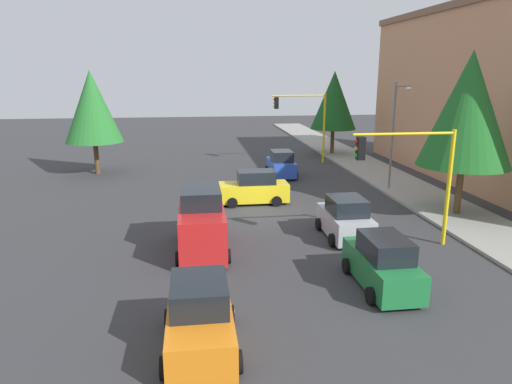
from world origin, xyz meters
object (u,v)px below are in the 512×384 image
at_px(tree_opposite_side, 92,107).
at_px(delivery_van_red, 202,223).
at_px(car_silver, 345,219).
at_px(car_green, 382,264).
at_px(car_yellow, 254,188).
at_px(car_orange, 200,319).
at_px(traffic_signal_far_left, 304,115).
at_px(traffic_signal_near_left, 410,165).
at_px(tree_roadside_near, 468,109).
at_px(car_blue, 281,165).
at_px(tree_roadside_far, 334,100).
at_px(street_lamp_curbside, 396,125).

bearing_deg(tree_opposite_side, delivery_van_red, 23.80).
bearing_deg(car_silver, car_green, -3.94).
height_order(car_yellow, car_orange, same).
bearing_deg(tree_opposite_side, traffic_signal_far_left, 96.82).
xyz_separation_m(traffic_signal_near_left, tree_roadside_near, (-4.00, 4.88, 2.02)).
relative_size(traffic_signal_far_left, tree_roadside_near, 0.68).
relative_size(tree_opposite_side, car_green, 1.91).
distance_m(traffic_signal_near_left, car_yellow, 10.25).
bearing_deg(car_blue, car_green, 0.34).
xyz_separation_m(traffic_signal_far_left, traffic_signal_near_left, (20.00, -0.11, -0.45)).
xyz_separation_m(delivery_van_red, car_green, (4.47, 6.35, -0.39)).
bearing_deg(traffic_signal_far_left, tree_roadside_far, 136.69).
bearing_deg(car_green, tree_opposite_side, -147.31).
bearing_deg(delivery_van_red, car_blue, 156.61).
bearing_deg(tree_roadside_far, tree_roadside_near, 2.86).
distance_m(tree_roadside_near, car_yellow, 12.35).
height_order(tree_roadside_near, car_yellow, tree_roadside_near).
bearing_deg(tree_roadside_far, car_orange, -23.01).
height_order(traffic_signal_near_left, delivery_van_red, traffic_signal_near_left).
distance_m(traffic_signal_far_left, tree_opposite_side, 16.88).
bearing_deg(street_lamp_curbside, tree_roadside_far, 178.81).
bearing_deg(traffic_signal_near_left, traffic_signal_far_left, 179.69).
distance_m(car_yellow, car_green, 12.21).
distance_m(tree_opposite_side, tree_roadside_near, 25.66).
bearing_deg(car_silver, tree_opposite_side, -139.02).
bearing_deg(traffic_signal_far_left, car_yellow, -26.04).
distance_m(tree_roadside_far, car_orange, 33.73).
relative_size(tree_roadside_far, car_silver, 2.10).
relative_size(car_yellow, car_orange, 1.06).
height_order(tree_opposite_side, car_blue, tree_opposite_side).
relative_size(traffic_signal_near_left, tree_roadside_far, 0.67).
bearing_deg(street_lamp_curbside, car_silver, -35.69).
distance_m(street_lamp_curbside, car_green, 15.18).
bearing_deg(tree_roadside_near, tree_roadside_far, -177.14).
height_order(delivery_van_red, car_silver, delivery_van_red).
bearing_deg(tree_roadside_far, traffic_signal_far_left, -43.31).
xyz_separation_m(traffic_signal_far_left, street_lamp_curbside, (10.39, 3.47, 0.20)).
relative_size(traffic_signal_near_left, tree_roadside_near, 0.60).
relative_size(traffic_signal_far_left, car_yellow, 1.40).
bearing_deg(car_blue, street_lamp_curbside, 49.11).
relative_size(car_yellow, car_green, 1.02).
bearing_deg(traffic_signal_far_left, car_orange, -19.16).
xyz_separation_m(traffic_signal_far_left, tree_opposite_side, (2.00, -16.73, 0.96)).
bearing_deg(street_lamp_curbside, traffic_signal_far_left, -161.52).
height_order(traffic_signal_near_left, car_orange, traffic_signal_near_left).
xyz_separation_m(street_lamp_curbside, tree_opposite_side, (-8.39, -20.20, 0.76)).
relative_size(tree_roadside_far, car_green, 1.90).
relative_size(traffic_signal_near_left, street_lamp_curbside, 0.74).
bearing_deg(tree_roadside_near, car_orange, -52.51).
height_order(car_silver, car_green, same).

